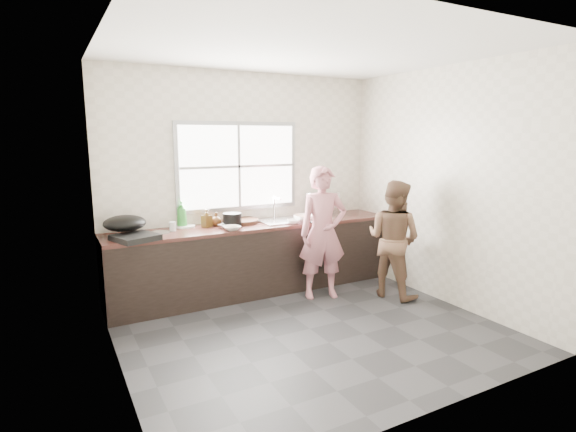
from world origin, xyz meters
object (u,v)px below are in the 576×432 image
bowl_mince (232,228)px  wok (125,223)px  bottle_brown_short (216,220)px  pot_lid_left (141,235)px  black_pot (232,220)px  pot_lid_right (160,233)px  woman (323,237)px  person_side (393,239)px  dish_rack (323,203)px  bowl_crabs (304,219)px  burner (135,237)px  glass_jar (173,226)px  plate_food (185,226)px  cutting_board (240,221)px  bowl_held (294,221)px  bottle_green (182,214)px

bowl_mince → wok: size_ratio=0.45×
bottle_brown_short → pot_lid_left: bottle_brown_short is taller
black_pot → pot_lid_right: (-0.85, 0.03, -0.07)m
woman → person_side: woman is taller
dish_rack → pot_lid_right: 2.26m
woman → bowl_crabs: bearing=109.2°
woman → bowl_mince: size_ratio=7.46×
burner → wok: (-0.06, 0.24, 0.11)m
glass_jar → burner: (-0.46, -0.28, -0.02)m
black_pot → plate_food: bearing=155.1°
cutting_board → black_pot: size_ratio=2.02×
bottle_brown_short → pot_lid_right: bottle_brown_short is taller
black_pot → wok: 1.21m
person_side → bottle_brown_short: size_ratio=9.51×
glass_jar → burner: bearing=-148.3°
glass_jar → bowl_crabs: bearing=-8.1°
glass_jar → burner: glass_jar is taller
bowl_mince → black_pot: size_ratio=0.89×
bowl_held → burner: 1.87m
bowl_mince → bowl_held: (0.81, 0.00, 0.01)m
bowl_mince → bowl_crabs: 1.00m
black_pot → pot_lid_right: black_pot is taller
glass_jar → pot_lid_left: size_ratio=0.45×
plate_food → pot_lid_left: 0.60m
bottle_brown_short → pot_lid_right: 0.70m
black_pot → wok: wok is taller
person_side → wok: (-2.91, 0.96, 0.30)m
bottle_green → glass_jar: 0.24m
cutting_board → bowl_mince: bearing=-125.2°
bowl_held → person_side: bearing=-36.2°
cutting_board → bottle_green: bearing=174.2°
black_pot → bowl_mince: bearing=-113.1°
bottle_green → wok: (-0.67, -0.20, -0.01)m
wok → dish_rack: dish_rack is taller
plate_food → bottle_brown_short: bearing=-18.0°
burner → wok: wok is taller
bottle_brown_short → pot_lid_right: (-0.69, -0.09, -0.07)m
black_pot → pot_lid_right: 0.85m
dish_rack → pot_lid_right: bearing=162.0°
dish_rack → person_side: bearing=-97.2°
bottle_brown_short → pot_lid_right: size_ratio=0.66×
black_pot → pot_lid_left: size_ratio=0.96×
bowl_mince → bowl_crabs: bearing=3.2°
bowl_held → bottle_brown_short: bottle_brown_short is taller
bottle_brown_short → burner: size_ratio=0.38×
bowl_mince → bowl_crabs: bowl_crabs is taller
bottle_green → wok: bearing=-163.7°
bottle_green → bottle_brown_short: (0.38, -0.11, -0.08)m
pot_lid_right → burner: bearing=-142.4°
woman → bottle_brown_short: bearing=164.4°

